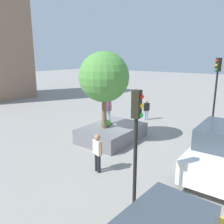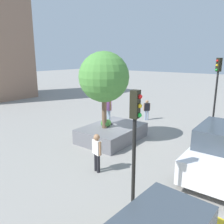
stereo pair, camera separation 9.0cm
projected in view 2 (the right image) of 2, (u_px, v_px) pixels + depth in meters
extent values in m
plane|color=gray|center=(114.00, 136.00, 14.76)|extent=(120.00, 120.00, 0.00)
cube|color=slate|center=(112.00, 133.00, 14.05)|extent=(3.96, 2.80, 0.86)
cylinder|color=brown|center=(104.00, 110.00, 13.40)|extent=(0.28, 0.28, 2.23)
sphere|color=#4C8C3D|center=(104.00, 77.00, 12.95)|extent=(2.88, 2.88, 2.88)
sphere|color=#4C8C3D|center=(108.00, 123.00, 13.89)|extent=(0.44, 0.44, 0.44)
sphere|color=#3D7A33|center=(105.00, 123.00, 13.72)|extent=(0.50, 0.50, 0.50)
cube|color=black|center=(109.00, 122.00, 14.53)|extent=(0.56, 0.81, 0.02)
sphere|color=beige|center=(106.00, 122.00, 14.73)|extent=(0.06, 0.06, 0.06)
sphere|color=beige|center=(108.00, 122.00, 14.80)|extent=(0.06, 0.06, 0.06)
sphere|color=beige|center=(109.00, 124.00, 14.28)|extent=(0.06, 0.06, 0.06)
sphere|color=beige|center=(111.00, 124.00, 14.35)|extent=(0.06, 0.06, 0.06)
cylinder|color=#8C9EB7|center=(109.00, 117.00, 14.35)|extent=(0.15, 0.15, 0.80)
cylinder|color=#8C9EB7|center=(108.00, 116.00, 14.52)|extent=(0.15, 0.15, 0.80)
cube|color=#8C4C99|center=(109.00, 105.00, 14.26)|extent=(0.36, 0.49, 0.63)
cylinder|color=brown|center=(110.00, 106.00, 14.06)|extent=(0.10, 0.10, 0.59)
cylinder|color=brown|center=(107.00, 104.00, 14.46)|extent=(0.10, 0.10, 0.59)
sphere|color=brown|center=(108.00, 98.00, 14.16)|extent=(0.26, 0.26, 0.26)
cube|color=white|center=(218.00, 157.00, 9.66)|extent=(4.76, 2.05, 0.95)
cube|color=#38424C|center=(222.00, 136.00, 9.63)|extent=(2.67, 1.78, 0.85)
cylinder|color=black|center=(182.00, 175.00, 9.16)|extent=(0.81, 0.25, 0.80)
cylinder|color=black|center=(203.00, 150.00, 11.53)|extent=(0.81, 0.25, 0.80)
cylinder|color=black|center=(134.00, 166.00, 7.30)|extent=(0.12, 0.12, 3.21)
cube|color=black|center=(135.00, 104.00, 6.82)|extent=(0.31, 0.27, 0.85)
sphere|color=red|center=(140.00, 97.00, 6.69)|extent=(0.14, 0.14, 0.14)
sphere|color=gold|center=(140.00, 106.00, 6.75)|extent=(0.14, 0.14, 0.14)
sphere|color=green|center=(139.00, 115.00, 6.82)|extent=(0.14, 0.14, 0.14)
cylinder|color=black|center=(215.00, 103.00, 14.93)|extent=(0.12, 0.12, 4.09)
cube|color=black|center=(219.00, 65.00, 14.34)|extent=(0.36, 0.37, 0.85)
sphere|color=red|center=(217.00, 61.00, 14.24)|extent=(0.14, 0.14, 0.14)
sphere|color=gold|center=(217.00, 65.00, 14.30)|extent=(0.14, 0.14, 0.14)
sphere|color=green|center=(216.00, 70.00, 14.37)|extent=(0.14, 0.14, 0.14)
cylinder|color=black|center=(98.00, 164.00, 10.08)|extent=(0.15, 0.15, 0.84)
cylinder|color=black|center=(96.00, 162.00, 10.23)|extent=(0.15, 0.15, 0.84)
cube|color=silver|center=(97.00, 147.00, 9.98)|extent=(0.33, 0.51, 0.65)
cylinder|color=#9E7251|center=(100.00, 149.00, 9.78)|extent=(0.10, 0.10, 0.62)
cylinder|color=#9E7251|center=(94.00, 145.00, 10.17)|extent=(0.10, 0.10, 0.62)
sphere|color=#9E7251|center=(97.00, 137.00, 9.87)|extent=(0.27, 0.27, 0.27)
cylinder|color=#847056|center=(200.00, 150.00, 11.58)|extent=(0.15, 0.15, 0.85)
cylinder|color=#847056|center=(204.00, 150.00, 11.52)|extent=(0.15, 0.15, 0.85)
cube|color=#B23338|center=(203.00, 136.00, 11.37)|extent=(0.34, 0.52, 0.66)
cylinder|color=#9E7251|center=(198.00, 135.00, 11.45)|extent=(0.10, 0.10, 0.63)
cylinder|color=#9E7251|center=(209.00, 136.00, 11.28)|extent=(0.10, 0.10, 0.63)
sphere|color=#9E7251|center=(204.00, 127.00, 11.26)|extent=(0.28, 0.28, 0.28)
cylinder|color=#8C9EB7|center=(145.00, 115.00, 18.43)|extent=(0.14, 0.14, 0.77)
cylinder|color=#8C9EB7|center=(148.00, 115.00, 18.45)|extent=(0.14, 0.14, 0.77)
cube|color=black|center=(147.00, 107.00, 18.28)|extent=(0.44, 0.44, 0.60)
cylinder|color=#9E7251|center=(144.00, 107.00, 18.25)|extent=(0.09, 0.09, 0.57)
cylinder|color=#9E7251|center=(150.00, 107.00, 18.30)|extent=(0.09, 0.09, 0.57)
sphere|color=#9E7251|center=(147.00, 102.00, 18.18)|extent=(0.25, 0.25, 0.25)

